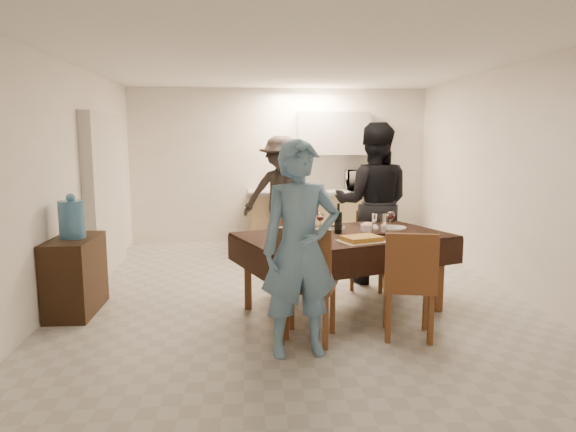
# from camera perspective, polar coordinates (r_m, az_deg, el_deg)

# --- Properties ---
(floor) EXTENTS (5.00, 6.00, 0.02)m
(floor) POSITION_cam_1_polar(r_m,az_deg,el_deg) (6.02, 0.65, -8.44)
(floor) COLOR #B2B2AD
(floor) RESTS_ON ground
(ceiling) EXTENTS (5.00, 6.00, 0.02)m
(ceiling) POSITION_cam_1_polar(r_m,az_deg,el_deg) (5.82, 0.69, 16.85)
(ceiling) COLOR white
(ceiling) RESTS_ON wall_back
(wall_back) EXTENTS (5.00, 0.02, 2.60)m
(wall_back) POSITION_cam_1_polar(r_m,az_deg,el_deg) (8.76, -1.03, 5.56)
(wall_back) COLOR white
(wall_back) RESTS_ON floor
(wall_front) EXTENTS (5.00, 0.02, 2.60)m
(wall_front) POSITION_cam_1_polar(r_m,az_deg,el_deg) (2.82, 5.94, -0.93)
(wall_front) COLOR white
(wall_front) RESTS_ON floor
(wall_left) EXTENTS (0.02, 6.00, 2.60)m
(wall_left) POSITION_cam_1_polar(r_m,az_deg,el_deg) (6.09, -23.50, 3.51)
(wall_left) COLOR white
(wall_left) RESTS_ON floor
(wall_right) EXTENTS (0.02, 6.00, 2.60)m
(wall_right) POSITION_cam_1_polar(r_m,az_deg,el_deg) (6.49, 23.29, 3.79)
(wall_right) COLOR white
(wall_right) RESTS_ON floor
(stub_partition) EXTENTS (0.15, 1.40, 2.10)m
(stub_partition) POSITION_cam_1_polar(r_m,az_deg,el_deg) (7.23, -19.70, 2.42)
(stub_partition) COLOR silver
(stub_partition) RESTS_ON floor
(kitchen_base_cabinet) EXTENTS (2.20, 0.60, 0.86)m
(kitchen_base_cabinet) POSITION_cam_1_polar(r_m,az_deg,el_deg) (8.59, 3.10, -0.35)
(kitchen_base_cabinet) COLOR tan
(kitchen_base_cabinet) RESTS_ON floor
(kitchen_worktop) EXTENTS (2.24, 0.64, 0.05)m
(kitchen_worktop) POSITION_cam_1_polar(r_m,az_deg,el_deg) (8.53, 3.13, 2.67)
(kitchen_worktop) COLOR #B8B8B3
(kitchen_worktop) RESTS_ON kitchen_base_cabinet
(upper_cabinet) EXTENTS (1.20, 0.34, 0.70)m
(upper_cabinet) POSITION_cam_1_polar(r_m,az_deg,el_deg) (8.67, 5.05, 9.13)
(upper_cabinet) COLOR silver
(upper_cabinet) RESTS_ON wall_back
(dining_table) EXTENTS (2.35, 1.86, 0.80)m
(dining_table) POSITION_cam_1_polar(r_m,az_deg,el_deg) (5.26, 6.21, -2.41)
(dining_table) COLOR black
(dining_table) RESTS_ON floor
(chair_near_left) EXTENTS (0.59, 0.60, 0.56)m
(chair_near_left) POSITION_cam_1_polar(r_m,az_deg,el_deg) (4.40, 2.39, -6.30)
(chair_near_left) COLOR brown
(chair_near_left) RESTS_ON floor
(chair_near_right) EXTENTS (0.53, 0.53, 0.53)m
(chair_near_right) POSITION_cam_1_polar(r_m,az_deg,el_deg) (4.61, 13.64, -6.33)
(chair_near_right) COLOR brown
(chair_near_right) RESTS_ON floor
(chair_far_left) EXTENTS (0.49, 0.50, 0.51)m
(chair_far_left) POSITION_cam_1_polar(r_m,az_deg,el_deg) (5.88, 0.68, -3.01)
(chair_far_left) COLOR brown
(chair_far_left) RESTS_ON floor
(chair_far_right) EXTENTS (0.54, 0.56, 0.49)m
(chair_far_right) POSITION_cam_1_polar(r_m,az_deg,el_deg) (6.03, 9.24, -3.12)
(chair_far_right) COLOR brown
(chair_far_right) RESTS_ON floor
(console) EXTENTS (0.42, 0.84, 0.77)m
(console) POSITION_cam_1_polar(r_m,az_deg,el_deg) (5.68, -22.55, -6.10)
(console) COLOR black
(console) RESTS_ON floor
(water_jug) EXTENTS (0.25, 0.25, 0.38)m
(water_jug) POSITION_cam_1_polar(r_m,az_deg,el_deg) (5.57, -22.89, -0.36)
(water_jug) COLOR #4C8CC2
(water_jug) RESTS_ON console
(wine_bottle) EXTENTS (0.08, 0.08, 0.31)m
(wine_bottle) POSITION_cam_1_polar(r_m,az_deg,el_deg) (5.27, 5.61, -0.26)
(wine_bottle) COLOR black
(wine_bottle) RESTS_ON dining_table
(water_pitcher) EXTENTS (0.15, 0.15, 0.22)m
(water_pitcher) POSITION_cam_1_polar(r_m,az_deg,el_deg) (5.26, 10.08, -0.85)
(water_pitcher) COLOR white
(water_pitcher) RESTS_ON dining_table
(savoury_tart) EXTENTS (0.48, 0.43, 0.05)m
(savoury_tart) POSITION_cam_1_polar(r_m,az_deg,el_deg) (4.90, 8.17, -2.52)
(savoury_tart) COLOR gold
(savoury_tart) RESTS_ON dining_table
(salad_bowl) EXTENTS (0.17, 0.17, 0.07)m
(salad_bowl) POSITION_cam_1_polar(r_m,az_deg,el_deg) (5.48, 8.96, -1.27)
(salad_bowl) COLOR white
(salad_bowl) RESTS_ON dining_table
(mushroom_dish) EXTENTS (0.20, 0.20, 0.04)m
(mushroom_dish) POSITION_cam_1_polar(r_m,az_deg,el_deg) (5.51, 5.18, -1.31)
(mushroom_dish) COLOR white
(mushroom_dish) RESTS_ON dining_table
(wine_glass_a) EXTENTS (0.08, 0.08, 0.18)m
(wine_glass_a) POSITION_cam_1_polar(r_m,az_deg,el_deg) (4.92, 0.45, -1.64)
(wine_glass_a) COLOR white
(wine_glass_a) RESTS_ON dining_table
(wine_glass_b) EXTENTS (0.09, 0.09, 0.20)m
(wine_glass_b) POSITION_cam_1_polar(r_m,az_deg,el_deg) (5.60, 11.31, -0.45)
(wine_glass_b) COLOR white
(wine_glass_b) RESTS_ON dining_table
(wine_glass_c) EXTENTS (0.08, 0.08, 0.18)m
(wine_glass_c) POSITION_cam_1_polar(r_m,az_deg,el_deg) (5.50, 3.61, -0.55)
(wine_glass_c) COLOR white
(wine_glass_c) RESTS_ON dining_table
(plate_near_left) EXTENTS (0.28, 0.28, 0.02)m
(plate_near_left) POSITION_cam_1_polar(r_m,az_deg,el_deg) (4.88, -0.09, -2.68)
(plate_near_left) COLOR white
(plate_near_left) RESTS_ON dining_table
(plate_near_right) EXTENTS (0.28, 0.28, 0.02)m
(plate_near_right) POSITION_cam_1_polar(r_m,az_deg,el_deg) (5.11, 13.46, -2.41)
(plate_near_right) COLOR white
(plate_near_right) RESTS_ON dining_table
(plate_far_left) EXTENTS (0.24, 0.24, 0.01)m
(plate_far_left) POSITION_cam_1_polar(r_m,az_deg,el_deg) (5.47, -0.55, -1.47)
(plate_far_left) COLOR white
(plate_far_left) RESTS_ON dining_table
(plate_far_right) EXTENTS (0.28, 0.28, 0.02)m
(plate_far_right) POSITION_cam_1_polar(r_m,az_deg,el_deg) (5.68, 11.63, -1.27)
(plate_far_right) COLOR white
(plate_far_right) RESTS_ON dining_table
(microwave) EXTENTS (0.60, 0.41, 0.33)m
(microwave) POSITION_cam_1_polar(r_m,az_deg,el_deg) (8.66, 8.54, 3.94)
(microwave) COLOR silver
(microwave) RESTS_ON kitchen_worktop
(person_near) EXTENTS (0.70, 0.51, 1.76)m
(person_near) POSITION_cam_1_polar(r_m,az_deg,el_deg) (4.14, 1.36, -3.72)
(person_near) COLOR #5E89AF
(person_near) RESTS_ON floor
(person_far) EXTENTS (1.09, 0.94, 1.96)m
(person_far) POSITION_cam_1_polar(r_m,az_deg,el_deg) (6.36, 9.40, 1.38)
(person_far) COLOR black
(person_far) RESTS_ON floor
(person_kitchen) EXTENTS (1.17, 0.67, 1.81)m
(person_kitchen) POSITION_cam_1_polar(r_m,az_deg,el_deg) (8.03, -0.77, 2.44)
(person_kitchen) COLOR black
(person_kitchen) RESTS_ON floor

